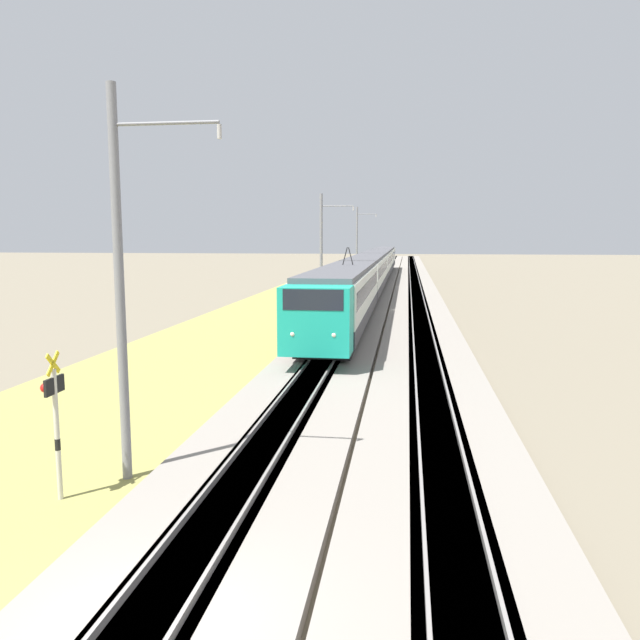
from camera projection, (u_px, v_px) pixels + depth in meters
name	position (u px, v px, depth m)	size (l,w,h in m)	color
ballast_main	(367.00, 297.00, 57.80)	(240.00, 4.40, 0.30)	gray
ballast_adjacent	(417.00, 298.00, 57.18)	(240.00, 4.40, 0.30)	gray
track_main	(367.00, 297.00, 57.80)	(240.00, 1.57, 0.45)	#4C4238
track_adjacent	(417.00, 298.00, 57.17)	(240.00, 1.57, 0.45)	#4C4238
grass_verge	(296.00, 297.00, 58.73)	(240.00, 8.62, 0.12)	#99934C
passenger_train	(373.00, 268.00, 66.74)	(85.95, 3.01, 5.09)	#19A88E
crossing_signal_aux	(55.00, 413.00, 13.20)	(0.70, 0.23, 3.35)	beige
catenary_mast_near	(122.00, 284.00, 14.02)	(0.22, 2.56, 9.06)	slate
catenary_mast_mid	(322.00, 252.00, 46.68)	(0.22, 2.56, 8.89)	slate
catenary_mast_far	(357.00, 243.00, 79.28)	(0.22, 2.56, 9.46)	slate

